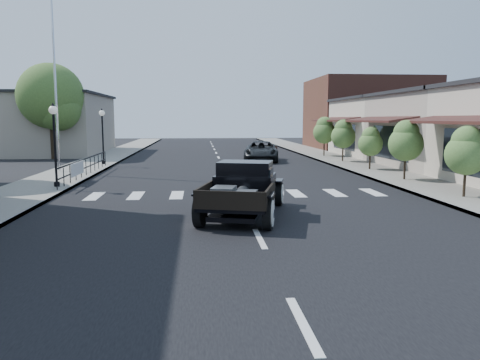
{
  "coord_description": "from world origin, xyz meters",
  "views": [
    {
      "loc": [
        -1.5,
        -14.44,
        3.03
      ],
      "look_at": [
        -0.15,
        0.95,
        1.0
      ],
      "focal_mm": 35.0,
      "sensor_mm": 36.0,
      "label": 1
    }
  ],
  "objects": [
    {
      "name": "storefront_far",
      "position": [
        15.0,
        22.0,
        2.25
      ],
      "size": [
        10.0,
        9.0,
        4.5
      ],
      "primitive_type": "cube",
      "color": "beige",
      "rests_on": "ground"
    },
    {
      "name": "lamp_post_c",
      "position": [
        -7.6,
        16.0,
        1.92
      ],
      "size": [
        0.36,
        0.36,
        3.54
      ],
      "primitive_type": null,
      "color": "black",
      "rests_on": "sidewalk_left"
    },
    {
      "name": "road_markings",
      "position": [
        0.0,
        10.0,
        0.0
      ],
      "size": [
        12.0,
        60.0,
        0.06
      ],
      "primitive_type": null,
      "color": "silver",
      "rests_on": "ground"
    },
    {
      "name": "flagpole",
      "position": [
        -9.2,
        12.0,
        5.7
      ],
      "size": [
        0.12,
        0.12,
        11.1
      ],
      "primitive_type": "cylinder",
      "color": "silver",
      "rests_on": "sidewalk_left"
    },
    {
      "name": "sidewalk_right",
      "position": [
        8.5,
        15.0,
        0.07
      ],
      "size": [
        3.0,
        80.0,
        0.15
      ],
      "primitive_type": "cube",
      "color": "gray",
      "rests_on": "ground"
    },
    {
      "name": "lamp_post_b",
      "position": [
        -7.6,
        6.0,
        1.92
      ],
      "size": [
        0.36,
        0.36,
        3.54
      ],
      "primitive_type": null,
      "color": "black",
      "rests_on": "sidewalk_left"
    },
    {
      "name": "banner",
      "position": [
        -7.22,
        8.0,
        0.45
      ],
      "size": [
        0.04,
        2.2,
        0.6
      ],
      "primitive_type": null,
      "color": "silver",
      "rests_on": "sidewalk_left"
    },
    {
      "name": "hotrod_pickup",
      "position": [
        -0.12,
        -0.13,
        0.87
      ],
      "size": [
        3.56,
        5.45,
        1.74
      ],
      "primitive_type": null,
      "rotation": [
        0.0,
        0.0,
        -0.26
      ],
      "color": "black",
      "rests_on": "ground"
    },
    {
      "name": "small_tree_c",
      "position": [
        8.3,
        11.64,
        1.31
      ],
      "size": [
        1.4,
        1.4,
        2.33
      ],
      "primitive_type": null,
      "color": "#4A7033",
      "rests_on": "sidewalk_right"
    },
    {
      "name": "low_building_left",
      "position": [
        -15.0,
        28.0,
        2.5
      ],
      "size": [
        10.0,
        12.0,
        5.0
      ],
      "primitive_type": "cube",
      "color": "gray",
      "rests_on": "ground"
    },
    {
      "name": "ground",
      "position": [
        0.0,
        0.0,
        0.0
      ],
      "size": [
        120.0,
        120.0,
        0.0
      ],
      "primitive_type": "plane",
      "color": "black",
      "rests_on": "ground"
    },
    {
      "name": "road",
      "position": [
        0.0,
        15.0,
        0.01
      ],
      "size": [
        14.0,
        80.0,
        0.02
      ],
      "primitive_type": "cube",
      "color": "black",
      "rests_on": "ground"
    },
    {
      "name": "sidewalk_left",
      "position": [
        -8.5,
        15.0,
        0.07
      ],
      "size": [
        3.0,
        80.0,
        0.15
      ],
      "primitive_type": "cube",
      "color": "gray",
      "rests_on": "ground"
    },
    {
      "name": "railing",
      "position": [
        -7.3,
        10.0,
        0.65
      ],
      "size": [
        0.08,
        10.0,
        1.0
      ],
      "primitive_type": null,
      "color": "black",
      "rests_on": "sidewalk_left"
    },
    {
      "name": "second_car",
      "position": [
        2.93,
        18.62,
        0.71
      ],
      "size": [
        3.06,
        5.37,
        1.41
      ],
      "primitive_type": "imported",
      "rotation": [
        0.0,
        0.0,
        -0.15
      ],
      "color": "black",
      "rests_on": "ground"
    },
    {
      "name": "small_tree_a",
      "position": [
        8.3,
        1.93,
        1.41
      ],
      "size": [
        1.52,
        1.52,
        2.53
      ],
      "primitive_type": null,
      "color": "#4A7033",
      "rests_on": "sidewalk_right"
    },
    {
      "name": "far_building_right",
      "position": [
        15.5,
        32.0,
        3.5
      ],
      "size": [
        11.0,
        10.0,
        7.0
      ],
      "primitive_type": "cube",
      "color": "brown",
      "rests_on": "ground"
    },
    {
      "name": "small_tree_b",
      "position": [
        8.3,
        7.04,
        1.51
      ],
      "size": [
        1.63,
        1.63,
        2.72
      ],
      "primitive_type": null,
      "color": "#4A7033",
      "rests_on": "sidewalk_right"
    },
    {
      "name": "small_tree_d",
      "position": [
        8.3,
        16.78,
        1.51
      ],
      "size": [
        1.63,
        1.63,
        2.72
      ],
      "primitive_type": null,
      "color": "#4A7033",
      "rests_on": "sidewalk_right"
    },
    {
      "name": "storefront_mid",
      "position": [
        15.0,
        13.0,
        2.25
      ],
      "size": [
        10.0,
        9.0,
        4.5
      ],
      "primitive_type": "cube",
      "color": "#AD9F91",
      "rests_on": "ground"
    },
    {
      "name": "small_tree_e",
      "position": [
        8.3,
        21.61,
        1.61
      ],
      "size": [
        1.75,
        1.75,
        2.92
      ],
      "primitive_type": null,
      "color": "#4A7033",
      "rests_on": "sidewalk_right"
    },
    {
      "name": "big_tree_far",
      "position": [
        -12.5,
        22.0,
        3.57
      ],
      "size": [
        4.86,
        4.86,
        7.15
      ],
      "primitive_type": null,
      "color": "#416129",
      "rests_on": "ground"
    }
  ]
}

